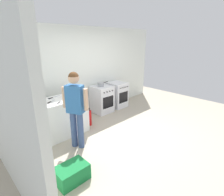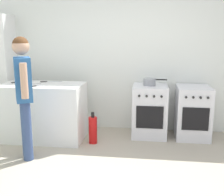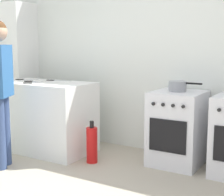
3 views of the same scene
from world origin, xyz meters
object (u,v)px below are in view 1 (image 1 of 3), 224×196
object	(u,v)px
oven_left	(102,99)
larder_cabinet	(3,100)
knife_paring	(60,102)
knife_bread	(54,97)
oven_right	(117,95)
pot	(101,84)
fire_extinguisher	(89,118)
knife_chef	(37,103)
recycling_crate_lower	(72,173)
person	(75,104)
knife_utility	(51,102)

from	to	relation	value
oven_left	larder_cabinet	world-z (taller)	larder_cabinet
knife_paring	knife_bread	distance (m)	0.44
oven_right	pot	xyz separation A→B (m)	(-0.71, 0.01, 0.48)
knife_paring	fire_extinguisher	world-z (taller)	knife_paring
larder_cabinet	knife_chef	bearing A→B (deg)	-34.34
fire_extinguisher	recycling_crate_lower	bearing A→B (deg)	-135.23
pot	knife_paring	distance (m)	1.81
recycling_crate_lower	pot	bearing A→B (deg)	39.84
oven_right	knife_paring	world-z (taller)	knife_paring
oven_right	larder_cabinet	bearing A→B (deg)	178.25
pot	oven_left	bearing A→B (deg)	-36.95
recycling_crate_lower	person	bearing A→B (deg)	50.72
person	recycling_crate_lower	world-z (taller)	person
person	pot	bearing A→B (deg)	34.47
knife_bread	fire_extinguisher	size ratio (longest dim) A/B	0.69
knife_paring	larder_cabinet	world-z (taller)	larder_cabinet
recycling_crate_lower	knife_utility	bearing A→B (deg)	73.42
knife_chef	recycling_crate_lower	world-z (taller)	knife_chef
knife_chef	knife_utility	bearing A→B (deg)	-28.01
pot	knife_chef	bearing A→B (deg)	-172.43
fire_extinguisher	knife_bread	bearing A→B (deg)	157.06
knife_paring	larder_cabinet	bearing A→B (deg)	143.45
pot	recycling_crate_lower	bearing A→B (deg)	-140.16
person	recycling_crate_lower	distance (m)	1.30
oven_right	pot	bearing A→B (deg)	179.03
oven_left	knife_bread	xyz separation A→B (m)	(-1.64, -0.15, 0.48)
larder_cabinet	knife_utility	bearing A→B (deg)	-32.34
knife_paring	knife_chef	world-z (taller)	same
knife_utility	person	distance (m)	0.74
knife_paring	recycling_crate_lower	bearing A→B (deg)	-113.17
knife_bread	fire_extinguisher	xyz separation A→B (m)	(0.77, -0.33, -0.69)
knife_bread	knife_chef	bearing A→B (deg)	-166.20
oven_left	person	distance (m)	2.07
knife_utility	oven_left	bearing A→B (deg)	12.46
oven_right	pot	size ratio (longest dim) A/B	2.22
recycling_crate_lower	larder_cabinet	world-z (taller)	larder_cabinet
knife_bread	knife_paring	bearing A→B (deg)	-101.23
pot	knife_bread	distance (m)	1.63
knife_bread	person	bearing A→B (deg)	-90.91
knife_bread	knife_utility	size ratio (longest dim) A/B	1.46
oven_left	knife_chef	distance (m)	2.18
knife_paring	person	bearing A→B (deg)	-82.50
oven_right	oven_left	bearing A→B (deg)	180.00
oven_left	larder_cabinet	bearing A→B (deg)	177.79
knife_paring	recycling_crate_lower	xyz separation A→B (m)	(-0.56, -1.30, -0.77)
knife_chef	oven_right	bearing A→B (deg)	5.42
pot	knife_paring	size ratio (longest dim) A/B	2.01
larder_cabinet	pot	bearing A→B (deg)	-1.96
knife_paring	fire_extinguisher	bearing A→B (deg)	6.91
oven_right	fire_extinguisher	distance (m)	1.65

